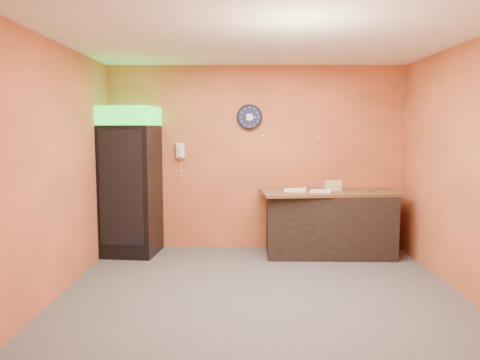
{
  "coord_description": "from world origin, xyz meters",
  "views": [
    {
      "loc": [
        -0.21,
        -5.16,
        1.84
      ],
      "look_at": [
        -0.24,
        0.6,
        1.21
      ],
      "focal_mm": 35.0,
      "sensor_mm": 36.0,
      "label": 1
    }
  ],
  "objects": [
    {
      "name": "floor",
      "position": [
        0.0,
        0.0,
        0.0
      ],
      "size": [
        4.5,
        4.5,
        0.0
      ],
      "primitive_type": "plane",
      "color": "#47474C",
      "rests_on": "ground"
    },
    {
      "name": "wrapped_sandwich_mid",
      "position": [
        0.9,
        1.4,
        0.97
      ],
      "size": [
        0.31,
        0.19,
        0.04
      ],
      "primitive_type": "cube",
      "rotation": [
        0.0,
        0.0,
        -0.27
      ],
      "color": "white",
      "rests_on": "butcher_paper"
    },
    {
      "name": "left_wall",
      "position": [
        -2.25,
        0.0,
        1.4
      ],
      "size": [
        0.02,
        4.0,
        2.8
      ],
      "primitive_type": "cube",
      "color": "#DF6A3F",
      "rests_on": "floor"
    },
    {
      "name": "back_wall",
      "position": [
        0.0,
        2.0,
        1.4
      ],
      "size": [
        4.5,
        0.02,
        2.8
      ],
      "primitive_type": "cube",
      "color": "#DF6A3F",
      "rests_on": "floor"
    },
    {
      "name": "prep_counter",
      "position": [
        1.07,
        1.6,
        0.45
      ],
      "size": [
        1.83,
        0.84,
        0.91
      ],
      "primitive_type": "cube",
      "rotation": [
        0.0,
        0.0,
        -0.02
      ],
      "color": "black",
      "rests_on": "floor"
    },
    {
      "name": "kitchen_tool",
      "position": [
        0.72,
        1.67,
        0.98
      ],
      "size": [
        0.06,
        0.06,
        0.06
      ],
      "primitive_type": "cylinder",
      "color": "silver",
      "rests_on": "butcher_paper"
    },
    {
      "name": "wall_phone",
      "position": [
        -1.15,
        1.95,
        1.52
      ],
      "size": [
        0.12,
        0.11,
        0.22
      ],
      "color": "white",
      "rests_on": "back_wall"
    },
    {
      "name": "wrapped_sandwich_right",
      "position": [
        0.6,
        1.61,
        0.96
      ],
      "size": [
        0.25,
        0.11,
        0.04
      ],
      "primitive_type": "cube",
      "rotation": [
        0.0,
        0.0,
        -0.04
      ],
      "color": "white",
      "rests_on": "butcher_paper"
    },
    {
      "name": "beverage_cooler",
      "position": [
        -1.84,
        1.6,
        1.06
      ],
      "size": [
        0.83,
        0.84,
        2.17
      ],
      "rotation": [
        0.0,
        0.0,
        -0.1
      ],
      "color": "black",
      "rests_on": "floor"
    },
    {
      "name": "right_wall",
      "position": [
        2.25,
        0.0,
        1.4
      ],
      "size": [
        0.02,
        4.0,
        2.8
      ],
      "primitive_type": "cube",
      "color": "#DF6A3F",
      "rests_on": "floor"
    },
    {
      "name": "ceiling",
      "position": [
        0.0,
        0.0,
        2.8
      ],
      "size": [
        4.5,
        4.0,
        0.02
      ],
      "primitive_type": "cube",
      "color": "white",
      "rests_on": "back_wall"
    },
    {
      "name": "wall_clock",
      "position": [
        -0.1,
        1.97,
        2.02
      ],
      "size": [
        0.39,
        0.06,
        0.39
      ],
      "color": "black",
      "rests_on": "back_wall"
    },
    {
      "name": "butcher_paper",
      "position": [
        1.07,
        1.6,
        0.93
      ],
      "size": [
        2.06,
        1.02,
        0.04
      ],
      "primitive_type": "cube",
      "rotation": [
        0.0,
        0.0,
        0.1
      ],
      "color": "brown",
      "rests_on": "prep_counter"
    },
    {
      "name": "wrapped_sandwich_left",
      "position": [
        0.54,
        1.48,
        0.97
      ],
      "size": [
        0.31,
        0.17,
        0.04
      ],
      "primitive_type": "cube",
      "rotation": [
        0.0,
        0.0,
        -0.21
      ],
      "color": "white",
      "rests_on": "butcher_paper"
    },
    {
      "name": "sub_roll_stack",
      "position": [
        1.12,
        1.61,
        1.02
      ],
      "size": [
        0.25,
        0.13,
        0.15
      ],
      "rotation": [
        0.0,
        0.0,
        0.18
      ],
      "color": "beige",
      "rests_on": "butcher_paper"
    }
  ]
}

